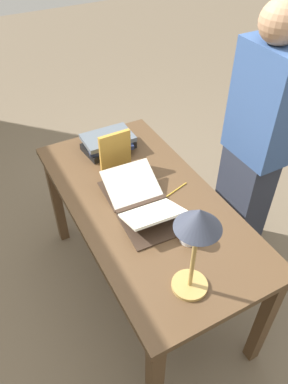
{
  "coord_description": "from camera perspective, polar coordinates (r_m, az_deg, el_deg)",
  "views": [
    {
      "loc": [
        -1.21,
        0.66,
        2.08
      ],
      "look_at": [
        -0.01,
        0.01,
        0.85
      ],
      "focal_mm": 35.0,
      "sensor_mm": 36.0,
      "label": 1
    }
  ],
  "objects": [
    {
      "name": "ground_plane",
      "position": [
        2.5,
        0.13,
        -14.3
      ],
      "size": [
        12.0,
        12.0,
        0.0
      ],
      "primitive_type": "plane",
      "color": "#70604C"
    },
    {
      "name": "reading_desk",
      "position": [
        1.98,
        0.16,
        -3.61
      ],
      "size": [
        1.43,
        0.72,
        0.77
      ],
      "color": "brown",
      "rests_on": "ground_plane"
    },
    {
      "name": "open_book",
      "position": [
        1.86,
        -0.41,
        -1.45
      ],
      "size": [
        0.53,
        0.31,
        0.11
      ],
      "rotation": [
        0.0,
        0.0,
        -0.05
      ],
      "color": "#38281E",
      "rests_on": "reading_desk"
    },
    {
      "name": "book_stack_tall",
      "position": [
        2.25,
        -5.48,
        7.56
      ],
      "size": [
        0.26,
        0.31,
        0.09
      ],
      "color": "black",
      "rests_on": "reading_desk"
    },
    {
      "name": "book_standing_upright",
      "position": [
        2.06,
        -4.41,
        6.23
      ],
      "size": [
        0.02,
        0.18,
        0.22
      ],
      "rotation": [
        0.0,
        0.0,
        0.01
      ],
      "color": "#BC8933",
      "rests_on": "reading_desk"
    },
    {
      "name": "reading_lamp",
      "position": [
        1.32,
        8.15,
        -5.64
      ],
      "size": [
        0.17,
        0.17,
        0.44
      ],
      "color": "tan",
      "rests_on": "reading_desk"
    },
    {
      "name": "coffee_mug",
      "position": [
        1.71,
        7.0,
        -6.33
      ],
      "size": [
        0.09,
        0.11,
        0.09
      ],
      "rotation": [
        0.0,
        0.0,
        4.15
      ],
      "color": "white",
      "rests_on": "reading_desk"
    },
    {
      "name": "pencil",
      "position": [
        1.97,
        4.77,
        0.21
      ],
      "size": [
        0.06,
        0.17,
        0.01
      ],
      "rotation": [
        0.0,
        0.0,
        0.28
      ],
      "color": "gold",
      "rests_on": "reading_desk"
    },
    {
      "name": "person_reader",
      "position": [
        2.27,
        16.34,
        6.17
      ],
      "size": [
        0.36,
        0.22,
        1.63
      ],
      "rotation": [
        0.0,
        0.0,
        3.14
      ],
      "color": "#2D3342",
      "rests_on": "ground_plane"
    }
  ]
}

